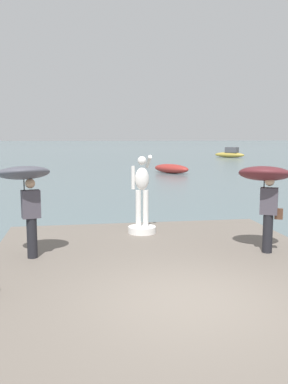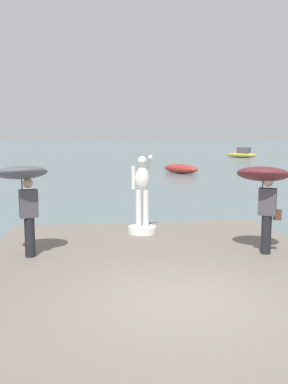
{
  "view_description": "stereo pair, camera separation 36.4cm",
  "coord_description": "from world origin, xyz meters",
  "px_view_note": "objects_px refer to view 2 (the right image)",
  "views": [
    {
      "loc": [
        -1.78,
        -6.34,
        3.04
      ],
      "look_at": [
        0.0,
        4.57,
        1.55
      ],
      "focal_mm": 39.42,
      "sensor_mm": 36.0,
      "label": 1
    },
    {
      "loc": [
        -1.42,
        -6.39,
        3.04
      ],
      "look_at": [
        0.0,
        4.57,
        1.55
      ],
      "focal_mm": 39.42,
      "sensor_mm": 36.0,
      "label": 2
    }
  ],
  "objects_px": {
    "boat_mid": "(181,169)",
    "onlooker_left": "(23,183)",
    "statue_white_figure": "(142,205)",
    "boat_near": "(242,154)",
    "onlooker_right": "(264,182)"
  },
  "relations": [
    {
      "from": "boat_mid",
      "to": "onlooker_left",
      "type": "bearing_deg",
      "value": -109.89
    },
    {
      "from": "statue_white_figure",
      "to": "onlooker_left",
      "type": "bearing_deg",
      "value": -145.22
    },
    {
      "from": "statue_white_figure",
      "to": "boat_near",
      "type": "xyz_separation_m",
      "value": [
        19.47,
        44.82,
        -0.64
      ]
    },
    {
      "from": "onlooker_right",
      "to": "boat_near",
      "type": "relative_size",
      "value": 0.51
    },
    {
      "from": "statue_white_figure",
      "to": "onlooker_left",
      "type": "relative_size",
      "value": 1.02
    },
    {
      "from": "onlooker_right",
      "to": "boat_near",
      "type": "xyz_separation_m",
      "value": [
        17.03,
        47.13,
        -1.48
      ]
    },
    {
      "from": "onlooker_right",
      "to": "statue_white_figure",
      "type": "bearing_deg",
      "value": 136.5
    },
    {
      "from": "boat_near",
      "to": "statue_white_figure",
      "type": "bearing_deg",
      "value": -113.48
    },
    {
      "from": "onlooker_left",
      "to": "onlooker_right",
      "type": "xyz_separation_m",
      "value": [
        5.25,
        -0.36,
        -0.01
      ]
    },
    {
      "from": "statue_white_figure",
      "to": "boat_near",
      "type": "distance_m",
      "value": 48.87
    },
    {
      "from": "boat_near",
      "to": "onlooker_right",
      "type": "bearing_deg",
      "value": -109.87
    },
    {
      "from": "boat_near",
      "to": "boat_mid",
      "type": "bearing_deg",
      "value": -120.87
    },
    {
      "from": "onlooker_right",
      "to": "boat_mid",
      "type": "xyz_separation_m",
      "value": [
        3.47,
        24.44,
        -1.64
      ]
    },
    {
      "from": "boat_near",
      "to": "boat_mid",
      "type": "height_order",
      "value": "boat_near"
    },
    {
      "from": "onlooker_right",
      "to": "boat_near",
      "type": "height_order",
      "value": "onlooker_right"
    }
  ]
}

